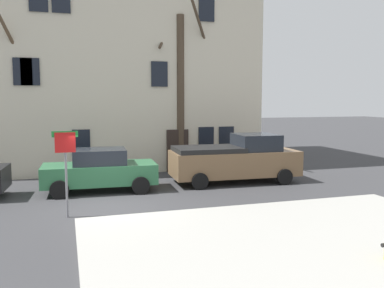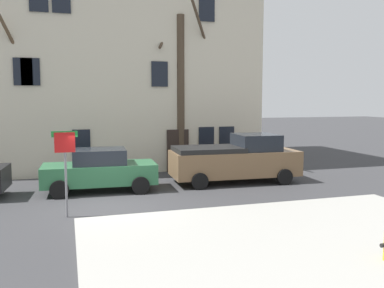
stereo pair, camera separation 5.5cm
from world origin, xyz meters
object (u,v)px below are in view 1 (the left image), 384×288
object	(u,v)px
car_green_sedan	(100,170)
street_sign_pole	(66,157)
building_main	(119,56)
tree_bare_mid	(180,88)
pickup_truck_brown	(236,159)

from	to	relation	value
car_green_sedan	street_sign_pole	xyz separation A→B (m)	(-1.25, -3.38, 1.02)
street_sign_pole	building_main	bearing A→B (deg)	74.69
car_green_sedan	street_sign_pole	size ratio (longest dim) A/B	1.67
tree_bare_mid	pickup_truck_brown	xyz separation A→B (m)	(1.54, -3.42, -3.14)
building_main	pickup_truck_brown	distance (m)	10.06
building_main	street_sign_pole	bearing A→B (deg)	-105.31
tree_bare_mid	pickup_truck_brown	size ratio (longest dim) A/B	1.50
tree_bare_mid	car_green_sedan	size ratio (longest dim) A/B	1.89
tree_bare_mid	car_green_sedan	distance (m)	6.44
pickup_truck_brown	street_sign_pole	distance (m)	7.90
building_main	car_green_sedan	bearing A→B (deg)	-103.10
tree_bare_mid	street_sign_pole	xyz separation A→B (m)	(-5.49, -6.92, -2.29)
pickup_truck_brown	street_sign_pole	bearing A→B (deg)	-153.48
car_green_sedan	building_main	bearing A→B (deg)	76.90
building_main	tree_bare_mid	size ratio (longest dim) A/B	1.70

